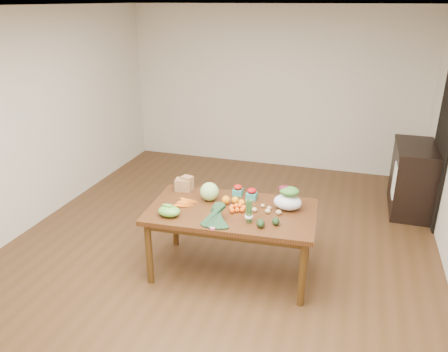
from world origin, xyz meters
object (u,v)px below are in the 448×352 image
(cabinet, at_px, (412,178))
(asparagus_bundle, at_px, (249,211))
(kale_bunch, at_px, (215,217))
(dining_table, at_px, (231,241))
(cabbage, at_px, (209,192))
(mandarin_cluster, at_px, (236,207))
(salad_bag, at_px, (288,199))
(paper_bag, at_px, (183,184))

(cabinet, bearing_deg, asparagus_bundle, -125.41)
(cabinet, height_order, kale_bunch, cabinet)
(dining_table, bearing_deg, cabbage, 149.77)
(cabinet, height_order, mandarin_cluster, cabinet)
(asparagus_bundle, height_order, salad_bag, asparagus_bundle)
(paper_bag, bearing_deg, cabinet, 35.91)
(paper_bag, bearing_deg, mandarin_cluster, -23.70)
(dining_table, distance_m, kale_bunch, 0.58)
(cabbage, xyz_separation_m, salad_bag, (0.84, 0.03, 0.01))
(dining_table, relative_size, mandarin_cluster, 9.50)
(kale_bunch, height_order, asparagus_bundle, asparagus_bundle)
(paper_bag, distance_m, cabbage, 0.40)
(kale_bunch, bearing_deg, paper_bag, 128.28)
(dining_table, distance_m, salad_bag, 0.75)
(dining_table, xyz_separation_m, salad_bag, (0.55, 0.17, 0.49))
(paper_bag, relative_size, salad_bag, 0.81)
(cabinet, relative_size, salad_bag, 3.52)
(paper_bag, relative_size, cabbage, 1.17)
(dining_table, xyz_separation_m, cabbage, (-0.29, 0.15, 0.47))
(dining_table, relative_size, asparagus_bundle, 6.84)
(cabinet, distance_m, asparagus_bundle, 2.99)
(paper_bag, distance_m, asparagus_bundle, 1.04)
(cabinet, distance_m, paper_bag, 3.24)
(mandarin_cluster, distance_m, kale_bunch, 0.37)
(dining_table, height_order, cabinet, cabinet)
(cabinet, xyz_separation_m, paper_bag, (-2.61, -1.89, 0.36))
(cabinet, height_order, salad_bag, salad_bag)
(paper_bag, height_order, cabbage, cabbage)
(cabbage, bearing_deg, dining_table, -26.62)
(cabinet, bearing_deg, kale_bunch, -128.30)
(mandarin_cluster, height_order, asparagus_bundle, asparagus_bundle)
(salad_bag, bearing_deg, asparagus_bundle, -128.14)
(mandarin_cluster, bearing_deg, kale_bunch, -107.80)
(kale_bunch, bearing_deg, cabbage, 110.99)
(cabbage, distance_m, asparagus_bundle, 0.64)
(salad_bag, bearing_deg, cabbage, -178.12)
(dining_table, bearing_deg, paper_bag, 151.48)
(dining_table, distance_m, mandarin_cluster, 0.42)
(paper_bag, relative_size, kale_bunch, 0.59)
(kale_bunch, bearing_deg, dining_table, 76.55)
(cabbage, bearing_deg, paper_bag, 156.50)
(cabbage, relative_size, mandarin_cluster, 1.11)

